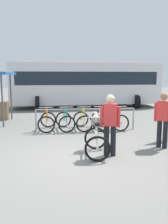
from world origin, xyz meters
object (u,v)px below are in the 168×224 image
object	(u,v)px
racked_bike_lime	(117,120)
bus_distant	(86,82)
racked_bike_teal	(65,121)
racked_bike_yellow	(83,120)
featured_bicycle	(96,136)
person_with_featured_bike	(110,122)
racked_bike_white	(100,120)
pedestrian_with_backpack	(163,117)
racked_bike_orange	(47,121)

from	to	relation	value
racked_bike_lime	bus_distant	world-z (taller)	bus_distant
racked_bike_teal	racked_bike_yellow	world-z (taller)	same
featured_bicycle	person_with_featured_bike	size ratio (longest dim) A/B	0.75
racked_bike_yellow	featured_bicycle	world-z (taller)	featured_bicycle
racked_bike_teal	racked_bike_white	distance (m)	1.40
person_with_featured_bike	bus_distant	xyz separation A→B (m)	(0.28, 10.27, 0.83)
person_with_featured_bike	pedestrian_with_backpack	world-z (taller)	same
featured_bicycle	racked_bike_teal	bearing A→B (deg)	105.74
pedestrian_with_backpack	racked_bike_yellow	bearing A→B (deg)	129.78
racked_bike_white	person_with_featured_bike	distance (m)	3.29
racked_bike_teal	pedestrian_with_backpack	world-z (taller)	pedestrian_with_backpack
racked_bike_yellow	bus_distant	size ratio (longest dim) A/B	0.11
racked_bike_orange	pedestrian_with_backpack	bearing A→B (deg)	-35.82
racked_bike_teal	pedestrian_with_backpack	xyz separation A→B (m)	(2.88, -2.60, 0.57)
racked_bike_teal	featured_bicycle	world-z (taller)	featured_bicycle
racked_bike_teal	bus_distant	distance (m)	7.35
racked_bike_teal	racked_bike_yellow	distance (m)	0.70
racked_bike_teal	racked_bike_orange	bearing A→B (deg)	-178.61
racked_bike_white	racked_bike_lime	xyz separation A→B (m)	(0.70, 0.02, -0.00)
featured_bicycle	bus_distant	distance (m)	10.17
racked_bike_yellow	person_with_featured_bike	world-z (taller)	person_with_featured_bike
racked_bike_orange	pedestrian_with_backpack	distance (m)	4.45
racked_bike_white	featured_bicycle	bearing A→B (deg)	-100.39
racked_bike_orange	person_with_featured_bike	size ratio (longest dim) A/B	0.67
racked_bike_teal	featured_bicycle	xyz separation A→B (m)	(0.84, -2.99, 0.12)
featured_bicycle	person_with_featured_bike	bearing A→B (deg)	-31.46
pedestrian_with_backpack	racked_bike_lime	bearing A→B (deg)	106.39
racked_bike_teal	bus_distant	xyz separation A→B (m)	(1.45, 7.07, 1.37)
pedestrian_with_backpack	bus_distant	size ratio (longest dim) A/B	0.16
featured_bicycle	pedestrian_with_backpack	bearing A→B (deg)	10.96
racked_bike_teal	racked_bike_lime	xyz separation A→B (m)	(2.10, 0.05, -0.00)
racked_bike_lime	person_with_featured_bike	bearing A→B (deg)	-105.82
racked_bike_lime	pedestrian_with_backpack	world-z (taller)	pedestrian_with_backpack
racked_bike_orange	bus_distant	size ratio (longest dim) A/B	0.11
racked_bike_teal	pedestrian_with_backpack	distance (m)	3.92
racked_bike_teal	racked_bike_yellow	xyz separation A→B (m)	(0.70, 0.02, 0.00)
bus_distant	person_with_featured_bike	bearing A→B (deg)	-91.54
racked_bike_orange	racked_bike_white	distance (m)	2.10
racked_bike_teal	racked_bike_yellow	size ratio (longest dim) A/B	1.02
racked_bike_white	racked_bike_orange	bearing A→B (deg)	-178.61
racked_bike_yellow	pedestrian_with_backpack	xyz separation A→B (m)	(2.18, -2.62, 0.57)
racked_bike_orange	featured_bicycle	bearing A→B (deg)	-62.59
racked_bike_lime	featured_bicycle	size ratio (longest dim) A/B	0.94
racked_bike_orange	racked_bike_lime	distance (m)	2.80
racked_bike_white	person_with_featured_bike	bearing A→B (deg)	-93.91
person_with_featured_bike	racked_bike_orange	bearing A→B (deg)	120.55
featured_bicycle	racked_bike_lime	bearing A→B (deg)	67.61
racked_bike_white	person_with_featured_bike	xyz separation A→B (m)	(-0.22, -3.23, 0.54)
racked_bike_orange	racked_bike_yellow	xyz separation A→B (m)	(1.40, 0.03, -0.00)
racked_bike_lime	bus_distant	bearing A→B (deg)	95.25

